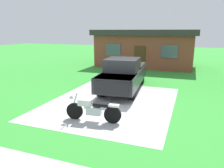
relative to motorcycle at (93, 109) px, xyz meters
name	(u,v)px	position (x,y,z in m)	size (l,w,h in m)	color
ground_plane	(112,102)	(-0.10, 2.38, -0.47)	(80.00, 80.00, 0.00)	green
driveway_pad	(112,102)	(-0.10, 2.38, -0.47)	(5.85, 7.24, 0.01)	#BCBCBC
motorcycle	(93,109)	(0.00, 0.00, 0.00)	(2.21, 0.70, 1.09)	black
pickup_truck	(124,73)	(-0.26, 4.91, 0.48)	(2.48, 5.77, 1.90)	black
neighbor_house	(146,48)	(-0.91, 14.36, 1.32)	(9.60, 5.60, 3.50)	brown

